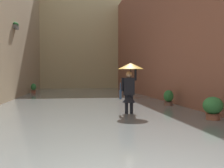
% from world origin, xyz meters
% --- Properties ---
extents(ground_plane, '(63.39, 63.39, 0.00)m').
position_xyz_m(ground_plane, '(0.00, -12.68, 0.00)').
color(ground_plane, '#605B56').
extents(flood_water, '(8.91, 31.35, 0.17)m').
position_xyz_m(flood_water, '(0.00, -12.68, 0.09)').
color(flood_water, slate).
rests_on(flood_water, ground_plane).
extents(building_facade_left, '(2.04, 29.35, 8.92)m').
position_xyz_m(building_facade_left, '(-4.96, -12.67, 4.46)').
color(building_facade_left, '#935642').
rests_on(building_facade_left, ground_plane).
extents(building_facade_far, '(11.71, 1.80, 11.97)m').
position_xyz_m(building_facade_far, '(0.00, -26.25, 5.98)').
color(building_facade_far, tan).
rests_on(building_facade_far, ground_plane).
extents(person_wading, '(0.93, 0.93, 2.05)m').
position_xyz_m(person_wading, '(-1.27, -6.94, 1.40)').
color(person_wading, '#2D2319').
rests_on(person_wading, ground_plane).
extents(potted_plant_mid_right, '(0.39, 0.39, 0.91)m').
position_xyz_m(potted_plant_mid_right, '(3.71, -18.51, 0.50)').
color(potted_plant_mid_right, '#9E563D').
rests_on(potted_plant_mid_right, ground_plane).
extents(potted_plant_far_left, '(0.44, 0.44, 0.87)m').
position_xyz_m(potted_plant_far_left, '(-3.55, -9.13, 0.47)').
color(potted_plant_far_left, brown).
rests_on(potted_plant_far_left, ground_plane).
extents(potted_plant_near_left, '(0.61, 0.61, 0.88)m').
position_xyz_m(potted_plant_near_left, '(-3.52, -5.27, 0.51)').
color(potted_plant_near_left, '#9E563D').
rests_on(potted_plant_near_left, ground_plane).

